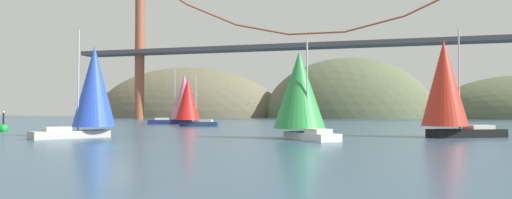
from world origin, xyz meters
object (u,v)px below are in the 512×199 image
at_px(sailboat_green_sail, 300,92).
at_px(sailboat_red_spinnaker, 188,101).
at_px(channel_buoy, 3,128).
at_px(sailboat_scarlet_sail, 446,87).
at_px(sailboat_blue_spinnaker, 92,90).
at_px(sailboat_pink_spinnaker, 183,99).

height_order(sailboat_green_sail, sailboat_red_spinnaker, sailboat_green_sail).
bearing_deg(channel_buoy, sailboat_scarlet_sail, 0.44).
xyz_separation_m(sailboat_red_spinnaker, channel_buoy, (-13.47, -22.72, -3.67)).
relative_size(sailboat_scarlet_sail, sailboat_blue_spinnaker, 1.04).
relative_size(sailboat_green_sail, sailboat_red_spinnaker, 1.06).
bearing_deg(sailboat_blue_spinnaker, channel_buoy, 155.55).
distance_m(sailboat_scarlet_sail, sailboat_red_spinnaker, 41.54).
bearing_deg(sailboat_green_sail, sailboat_blue_spinnaker, -170.91).
bearing_deg(sailboat_scarlet_sail, sailboat_red_spinnaker, 147.45).
xyz_separation_m(sailboat_red_spinnaker, sailboat_pink_spinnaker, (-5.82, 10.86, 0.64)).
distance_m(sailboat_blue_spinnaker, channel_buoy, 19.59).
xyz_separation_m(sailboat_scarlet_sail, sailboat_green_sail, (-12.44, -5.34, -0.50)).
height_order(sailboat_scarlet_sail, sailboat_pink_spinnaker, sailboat_scarlet_sail).
relative_size(sailboat_red_spinnaker, sailboat_pink_spinnaker, 0.80).
relative_size(sailboat_pink_spinnaker, channel_buoy, 3.80).
distance_m(sailboat_green_sail, sailboat_blue_spinnaker, 18.81).
xyz_separation_m(sailboat_green_sail, sailboat_red_spinnaker, (-22.57, 27.69, 0.01)).
height_order(sailboat_green_sail, sailboat_pink_spinnaker, sailboat_pink_spinnaker).
xyz_separation_m(sailboat_blue_spinnaker, channel_buoy, (-17.47, 7.94, -3.95)).
distance_m(sailboat_blue_spinnaker, sailboat_pink_spinnaker, 42.67).
xyz_separation_m(sailboat_red_spinnaker, sailboat_blue_spinnaker, (4.00, -30.66, 0.28)).
distance_m(sailboat_scarlet_sail, channel_buoy, 48.66).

